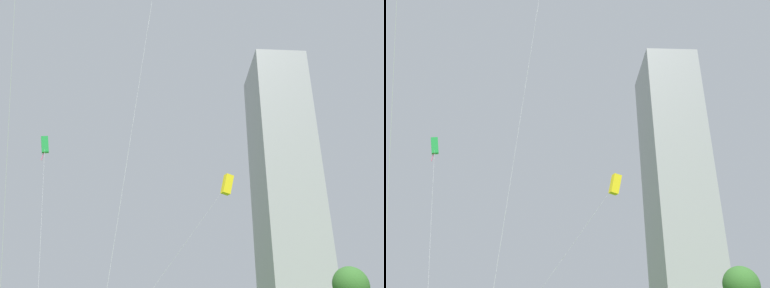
% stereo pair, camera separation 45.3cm
% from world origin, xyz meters
% --- Properties ---
extents(kite_flying_0, '(2.89, 9.22, 22.45)m').
position_xyz_m(kite_flying_0, '(-12.11, 36.47, 21.30)').
color(kite_flying_0, silver).
rests_on(kite_flying_0, ground).
extents(kite_flying_3, '(8.62, 7.17, 14.02)m').
position_xyz_m(kite_flying_3, '(4.73, 20.10, 13.01)').
color(kite_flying_3, silver).
rests_on(kite_flying_3, ground).
extents(park_tree_0, '(3.77, 3.77, 6.90)m').
position_xyz_m(park_tree_0, '(20.79, 24.45, 4.95)').
color(park_tree_0, brown).
rests_on(park_tree_0, ground).
extents(distant_highrise_0, '(23.19, 26.94, 85.16)m').
position_xyz_m(distant_highrise_0, '(58.57, 91.09, 42.58)').
color(distant_highrise_0, '#939399').
rests_on(distant_highrise_0, ground).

